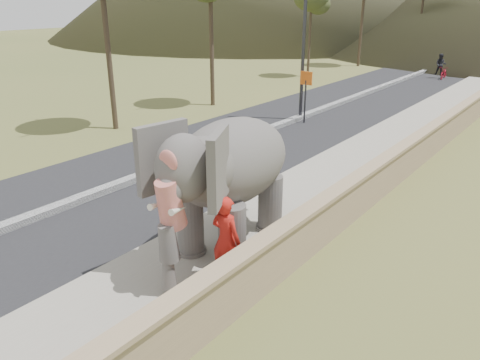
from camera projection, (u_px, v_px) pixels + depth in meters
The scene contains 9 objects.
ground at pixel (194, 269), 10.18m from camera, with size 160.00×160.00×0.00m, color olive.
road at pixel (265, 133), 20.40m from camera, with size 7.00×120.00×0.03m, color black.
median at pixel (265, 130), 20.36m from camera, with size 0.35×120.00×0.22m, color black.
walkway at pixel (375, 153), 17.55m from camera, with size 3.00×120.00×0.15m, color #9E9687.
parapet at pixel (421, 149), 16.44m from camera, with size 0.30×120.00×1.10m, color tan.
lamppost at pixel (311, 13), 20.66m from camera, with size 1.76×0.36×8.00m.
signboard at pixel (306, 88), 21.37m from camera, with size 0.60×0.08×2.40m.
elephant_and_man at pixel (232, 180), 10.55m from camera, with size 2.78×4.53×3.08m.
motorcyclist at pixel (443, 69), 33.68m from camera, with size 1.06×1.72×1.77m.
Camera 1 is at (6.13, -6.35, 5.52)m, focal length 35.00 mm.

